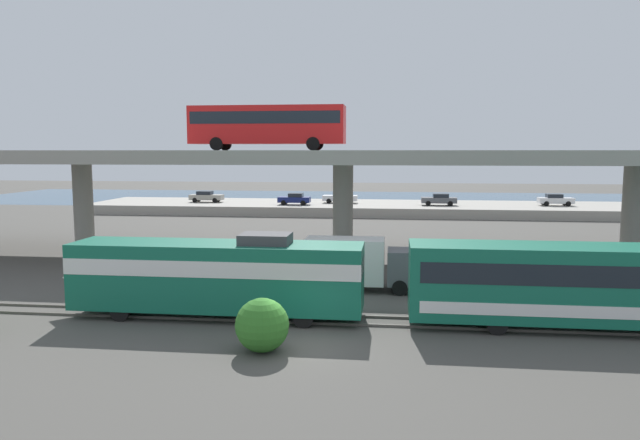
% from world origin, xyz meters
% --- Properties ---
extents(ground_plane, '(260.00, 260.00, 0.00)m').
position_xyz_m(ground_plane, '(0.00, 0.00, 0.00)').
color(ground_plane, '#4C4944').
extents(rail_strip_near, '(110.00, 0.12, 0.12)m').
position_xyz_m(rail_strip_near, '(0.00, 3.29, 0.06)').
color(rail_strip_near, '#59544C').
rests_on(rail_strip_near, ground_plane).
extents(rail_strip_far, '(110.00, 0.12, 0.12)m').
position_xyz_m(rail_strip_far, '(0.00, 4.71, 0.06)').
color(rail_strip_far, '#59544C').
rests_on(rail_strip_far, ground_plane).
extents(train_locomotive, '(15.21, 3.04, 4.18)m').
position_xyz_m(train_locomotive, '(-5.53, 4.00, 2.19)').
color(train_locomotive, '#14664C').
rests_on(train_locomotive, ground_plane).
extents(highway_overpass, '(96.00, 12.05, 8.17)m').
position_xyz_m(highway_overpass, '(-0.00, 20.00, 7.42)').
color(highway_overpass, '#9E998E').
rests_on(highway_overpass, ground_plane).
extents(transit_bus_on_overpass, '(12.00, 2.68, 3.40)m').
position_xyz_m(transit_bus_on_overpass, '(-6.02, 21.84, 10.23)').
color(transit_bus_on_overpass, red).
rests_on(transit_bus_on_overpass, highway_overpass).
extents(service_truck_west, '(6.80, 2.46, 3.04)m').
position_xyz_m(service_truck_west, '(1.79, 10.55, 1.64)').
color(service_truck_west, '#515459').
rests_on(service_truck_west, ground_plane).
extents(pier_parking_lot, '(73.01, 13.83, 1.21)m').
position_xyz_m(pier_parking_lot, '(0.00, 55.00, 0.60)').
color(pier_parking_lot, '#9E998E').
rests_on(pier_parking_lot, ground_plane).
extents(parked_car_0, '(4.11, 1.95, 1.50)m').
position_xyz_m(parked_car_0, '(-8.94, 51.93, 1.98)').
color(parked_car_0, navy).
rests_on(parked_car_0, pier_parking_lot).
extents(parked_car_1, '(4.59, 1.95, 1.50)m').
position_xyz_m(parked_car_1, '(-3.28, 55.27, 1.98)').
color(parked_car_1, silver).
rests_on(parked_car_1, pier_parking_lot).
extents(parked_car_2, '(4.45, 1.95, 1.50)m').
position_xyz_m(parked_car_2, '(9.58, 53.28, 1.98)').
color(parked_car_2, '#515459').
rests_on(parked_car_2, pier_parking_lot).
extents(parked_car_3, '(4.26, 1.86, 1.50)m').
position_xyz_m(parked_car_3, '(24.23, 54.64, 1.98)').
color(parked_car_3, silver).
rests_on(parked_car_3, pier_parking_lot).
extents(parked_car_4, '(4.49, 1.85, 1.50)m').
position_xyz_m(parked_car_4, '(-21.55, 54.45, 1.98)').
color(parked_car_4, '#9E998C').
rests_on(parked_car_4, pier_parking_lot).
extents(harbor_water, '(140.00, 36.00, 0.01)m').
position_xyz_m(harbor_water, '(0.00, 78.00, 0.00)').
color(harbor_water, '#385B7A').
rests_on(harbor_water, ground_plane).
extents(shrub_right, '(2.21, 2.21, 2.21)m').
position_xyz_m(shrub_right, '(-1.54, -0.75, 1.10)').
color(shrub_right, '#307426').
rests_on(shrub_right, ground_plane).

